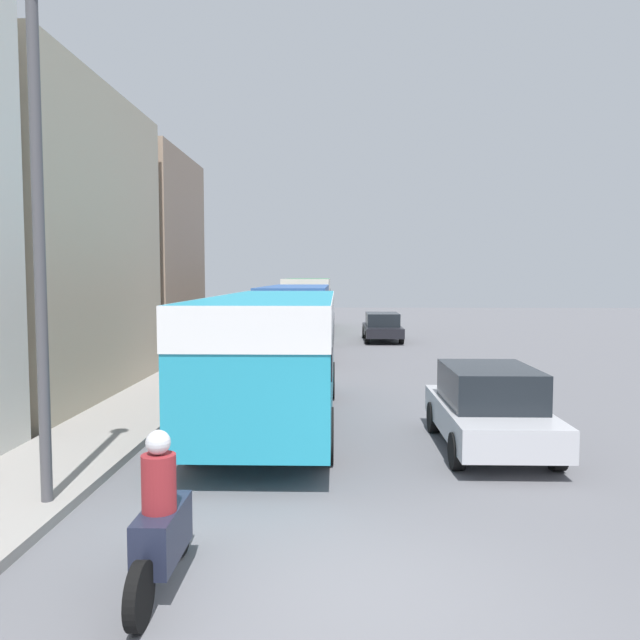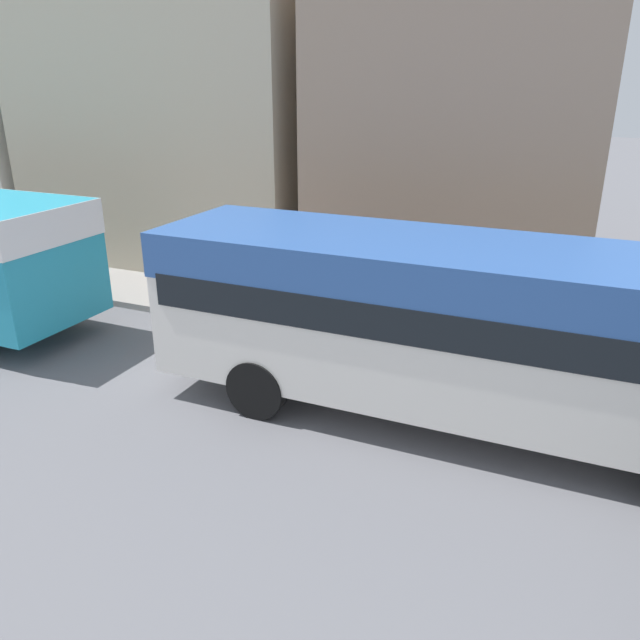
# 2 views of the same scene
# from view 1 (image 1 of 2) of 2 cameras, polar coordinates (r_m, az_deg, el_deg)

# --- Properties ---
(ground_plane) EXTENTS (120.00, 120.00, 0.00)m
(ground_plane) POSITION_cam_1_polar(r_m,az_deg,el_deg) (7.03, 3.80, -24.19)
(ground_plane) COLOR slate
(building_midblock) EXTENTS (5.05, 8.57, 8.31)m
(building_midblock) POSITION_cam_1_polar(r_m,az_deg,el_deg) (18.63, -25.66, 6.20)
(building_midblock) COLOR #BCAD93
(building_midblock) RESTS_ON ground_plane
(building_far_terrace) EXTENTS (5.19, 6.51, 8.11)m
(building_far_terrace) POSITION_cam_1_polar(r_m,az_deg,el_deg) (26.17, -17.59, 5.44)
(building_far_terrace) COLOR gray
(building_far_terrace) RESTS_ON ground_plane
(bus_lead) EXTENTS (2.63, 9.48, 2.89)m
(bus_lead) POSITION_cam_1_polar(r_m,az_deg,el_deg) (13.96, -4.08, -1.89)
(bus_lead) COLOR teal
(bus_lead) RESTS_ON ground_plane
(bus_following) EXTENTS (2.61, 10.10, 2.91)m
(bus_following) POSITION_cam_1_polar(r_m,az_deg,el_deg) (26.50, -2.11, 0.94)
(bus_following) COLOR silver
(bus_following) RESTS_ON ground_plane
(bus_third_in_line) EXTENTS (2.66, 9.62, 3.17)m
(bus_third_in_line) POSITION_cam_1_polar(r_m,az_deg,el_deg) (38.50, -1.06, 2.14)
(bus_third_in_line) COLOR #2D8447
(bus_third_in_line) RESTS_ON ground_plane
(motorcycle_behind_lead) EXTENTS (0.38, 2.24, 1.73)m
(motorcycle_behind_lead) POSITION_cam_1_polar(r_m,az_deg,el_deg) (7.14, -14.30, -17.77)
(motorcycle_behind_lead) COLOR #1E2338
(motorcycle_behind_lead) RESTS_ON ground_plane
(car_crossing) EXTENTS (1.92, 4.16, 1.60)m
(car_crossing) POSITION_cam_1_polar(r_m,az_deg,el_deg) (12.48, 15.19, -7.69)
(car_crossing) COLOR #B7B7BC
(car_crossing) RESTS_ON ground_plane
(car_far_curb) EXTENTS (1.91, 4.53, 1.45)m
(car_far_curb) POSITION_cam_1_polar(r_m,az_deg,el_deg) (32.13, 5.71, -0.57)
(car_far_curb) COLOR black
(car_far_curb) RESTS_ON ground_plane
(pedestrian_near_curb) EXTENTS (0.40, 0.40, 1.70)m
(pedestrian_near_curb) POSITION_cam_1_polar(r_m,az_deg,el_deg) (23.22, -9.62, -1.74)
(pedestrian_near_curb) COLOR #232838
(pedestrian_near_curb) RESTS_ON sidewalk
(pedestrian_walking_away) EXTENTS (0.37, 0.37, 1.65)m
(pedestrian_walking_away) POSITION_cam_1_polar(r_m,az_deg,el_deg) (32.32, -8.32, -0.15)
(pedestrian_walking_away) COLOR #232838
(pedestrian_walking_away) RESTS_ON sidewalk
(lamp_post) EXTENTS (0.36, 0.36, 7.26)m
(lamp_post) POSITION_cam_1_polar(r_m,az_deg,el_deg) (9.49, -24.40, 9.99)
(lamp_post) COLOR #47474C
(lamp_post) RESTS_ON sidewalk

